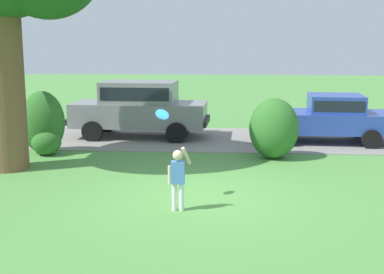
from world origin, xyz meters
The scene contains 8 objects.
ground_plane centered at (0.00, 0.00, 0.00)m, with size 80.00×80.00×0.00m, color #518E42.
driveway_strip centered at (0.00, 6.64, 0.01)m, with size 28.00×4.40×0.02m, color gray.
shrub_near_tree centered at (-4.71, 4.07, 0.82)m, with size 1.30×1.24×1.84m.
shrub_centre_left centered at (1.97, 3.85, 0.85)m, with size 1.38×1.23×1.71m.
parked_sedan centered at (3.93, 6.37, 0.85)m, with size 4.49×2.26×1.56m.
parked_suv centered at (-2.32, 6.84, 1.08)m, with size 4.76×2.23×1.92m.
child_thrower centered at (-0.28, -0.93, 0.72)m, with size 0.45×0.27×1.29m.
frisbee centered at (-0.66, -0.28, 1.81)m, with size 0.33×0.25×0.27m.
Camera 1 is at (0.66, -10.76, 3.29)m, focal length 49.15 mm.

